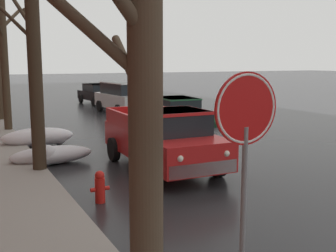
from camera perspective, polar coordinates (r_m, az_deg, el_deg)
name	(u,v)px	position (r m, az deg, el deg)	size (l,w,h in m)	color
snow_bank_near_corner_left	(40,137)	(15.75, -17.25, -1.42)	(2.55, 0.99, 0.70)	white
snow_bank_along_left_kerb	(207,120)	(19.73, 5.42, 0.81)	(2.89, 1.10, 0.57)	white
snow_bank_mid_block_left	(51,155)	(12.85, -15.92, -3.88)	(2.43, 0.93, 0.62)	white
bare_tree_at_the_corner	(137,70)	(4.61, -4.32, 7.69)	(1.87, 2.74, 6.24)	#4C3D2D
bare_tree_second_along_sidewalk	(34,68)	(11.62, -18.06, 7.63)	(1.15, 2.55, 5.43)	#382B1E
bare_tree_mid_block	(3,46)	(18.91, -21.78, 10.25)	(2.36, 3.09, 6.92)	#423323
pickup_truck_red_approaching_near_lane	(163,139)	(11.69, -0.65, -1.74)	(2.31, 4.97, 1.76)	red
sedan_green_parked_kerbside_close	(178,112)	(18.74, 1.38, 1.91)	(2.21, 4.21, 1.42)	#1E5633
suv_white_parked_kerbside_mid	(123,96)	(24.57, -6.29, 4.08)	(2.28, 4.56, 1.82)	silver
sedan_black_parked_far_down_block	(98,93)	(30.32, -9.67, 4.48)	(2.10, 4.41, 1.42)	black
fire_hydrant	(100,187)	(9.17, -9.40, -8.26)	(0.42, 0.22, 0.71)	red
stop_sign_at_corner	(245,135)	(4.35, 10.65, -1.27)	(0.76, 0.06, 2.95)	slate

